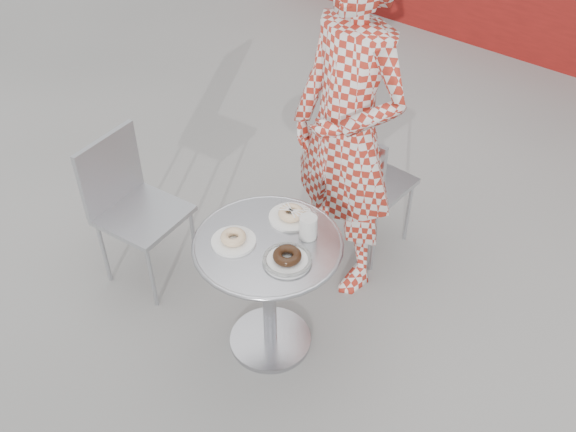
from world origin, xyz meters
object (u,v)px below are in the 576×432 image
Objects in this scene: plate_far at (292,215)px; plate_near at (233,239)px; milk_cup at (308,226)px; plate_checker at (287,259)px; bistro_table at (269,269)px; chair_far at (366,208)px; seated_person at (347,133)px; chair_left at (146,238)px.

plate_near is (-0.09, -0.28, -0.00)m from plate_far.
plate_checker is at bearing -80.62° from milk_cup.
chair_far is at bearing 94.28° from bistro_table.
plate_checker is at bearing -14.35° from bistro_table.
plate_far reaches higher than bistro_table.
plate_checker is 0.18m from milk_cup.
milk_cup is at bearing 46.16° from plate_near.
seated_person reaches higher than plate_near.
chair_left is 0.46× the size of seated_person.
milk_cup reaches higher than plate_near.
plate_far is (-0.02, 0.19, 0.18)m from bistro_table.
plate_near is (0.70, -0.04, 0.43)m from chair_left.
bistro_table is at bearing 165.65° from plate_checker.
chair_left is at bearing -178.82° from plate_checker.
plate_checker is at bearing -54.35° from plate_far.
chair_left is at bearing -162.98° from plate_far.
plate_near is at bearing -133.84° from milk_cup.
chair_left is 0.82m from plate_near.
plate_checker is (0.20, -0.92, 0.42)m from chair_far.
chair_left is 6.23× the size of milk_cup.
plate_checker reaches higher than bistro_table.
bistro_table is at bearing -93.17° from chair_left.
chair_left is 0.93m from plate_far.
chair_left reaches higher than plate_near.
chair_far is 1.01× the size of chair_left.
bistro_table is 0.80× the size of chair_far.
milk_cup is at bearing -20.35° from plate_far.
plate_checker is at bearing 104.10° from chair_far.
plate_checker is at bearing 12.82° from plate_near.
bistro_table is 0.73m from seated_person.
plate_near is 0.32m from milk_cup.
seated_person is (0.76, 0.68, 0.63)m from chair_left.
chair_left is at bearing -168.14° from milk_cup.
plate_checker is at bearing -95.84° from chair_left.
seated_person reaches higher than chair_far.
plate_near is at bearing 88.94° from chair_far.
milk_cup is (-0.03, 0.17, 0.04)m from plate_checker.
plate_checker is (0.14, -0.03, 0.18)m from bistro_table.
plate_far and plate_checker have the same top height.
plate_far is at bearing 125.65° from plate_checker.
plate_near is at bearing -100.09° from chair_left.
bistro_table is at bearing -83.23° from plate_far.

